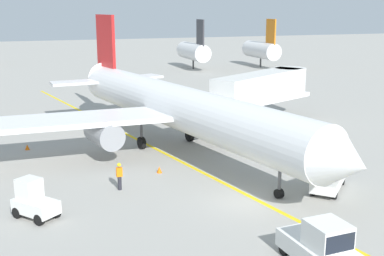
{
  "coord_description": "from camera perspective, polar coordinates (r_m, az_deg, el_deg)",
  "views": [
    {
      "loc": [
        -11.94,
        -23.92,
        10.77
      ],
      "look_at": [
        -0.46,
        8.11,
        2.5
      ],
      "focal_mm": 46.54,
      "sensor_mm": 36.0,
      "label": 1
    }
  ],
  "objects": [
    {
      "name": "belt_loader_forward_hold",
      "position": [
        31.12,
        15.34,
        -5.58
      ],
      "size": [
        4.43,
        4.41,
        2.59
      ],
      "color": "silver",
      "rests_on": "ground"
    },
    {
      "name": "taxi_line_yellow",
      "position": [
        32.93,
        1.84,
        -5.43
      ],
      "size": [
        16.99,
        78.3,
        0.01
      ],
      "primitive_type": "cube",
      "rotation": [
        0.0,
        0.0,
        0.21
      ],
      "color": "yellow",
      "rests_on": "ground"
    },
    {
      "name": "safety_cone_wingtip_right",
      "position": [
        33.4,
        -3.77,
        -4.78
      ],
      "size": [
        0.36,
        0.36,
        0.44
      ],
      "primitive_type": "cone",
      "color": "orange",
      "rests_on": "ground"
    },
    {
      "name": "distant_aircraft_mid_right",
      "position": [
        93.32,
        7.95,
        8.9
      ],
      "size": [
        3.0,
        10.1,
        8.8
      ],
      "color": "silver",
      "rests_on": "ground"
    },
    {
      "name": "ground_crew_marshaller",
      "position": [
        30.43,
        -8.32,
        -5.4
      ],
      "size": [
        0.36,
        0.24,
        1.7
      ],
      "color": "#26262D",
      "rests_on": "ground"
    },
    {
      "name": "baggage_tug_near_wing",
      "position": [
        27.57,
        -17.7,
        -7.94
      ],
      "size": [
        2.51,
        2.69,
        2.1
      ],
      "color": "silver",
      "rests_on": "ground"
    },
    {
      "name": "safety_cone_wingtip_left",
      "position": [
        37.67,
        6.49,
        -2.69
      ],
      "size": [
        0.36,
        0.36,
        0.44
      ],
      "primitive_type": "cone",
      "color": "orange",
      "rests_on": "ground"
    },
    {
      "name": "jet_bridge",
      "position": [
        47.85,
        8.62,
        4.82
      ],
      "size": [
        12.31,
        8.71,
        4.85
      ],
      "color": "silver",
      "rests_on": "ground"
    },
    {
      "name": "distant_aircraft_mid_left",
      "position": [
        89.38,
        0.17,
        8.82
      ],
      "size": [
        3.0,
        10.1,
        8.8
      ],
      "color": "silver",
      "rests_on": "ground"
    },
    {
      "name": "airliner",
      "position": [
        38.06,
        -1.96,
        2.51
      ],
      "size": [
        27.98,
        35.09,
        10.1
      ],
      "color": "white",
      "rests_on": "ground"
    },
    {
      "name": "pushback_tug",
      "position": [
        22.23,
        14.5,
        -12.9
      ],
      "size": [
        2.08,
        3.69,
        2.2
      ],
      "color": "silver",
      "rests_on": "ground"
    },
    {
      "name": "ground_plane",
      "position": [
        28.82,
        6.39,
        -8.37
      ],
      "size": [
        300.0,
        300.0,
        0.0
      ],
      "primitive_type": "plane",
      "color": "#9E9B93"
    },
    {
      "name": "safety_cone_nose_right",
      "position": [
        40.69,
        -18.37,
        -2.08
      ],
      "size": [
        0.36,
        0.36,
        0.44
      ],
      "primitive_type": "cone",
      "color": "orange",
      "rests_on": "ground"
    }
  ]
}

